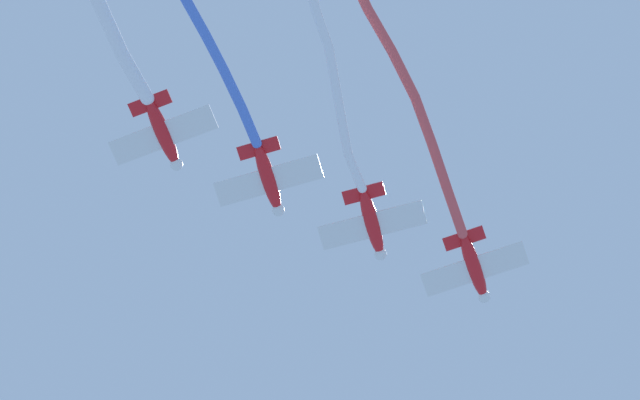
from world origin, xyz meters
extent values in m
ellipsoid|color=red|center=(3.25, -2.12, 84.61)|extent=(4.12, 4.55, 1.04)
sphere|color=white|center=(4.84, -0.27, 84.61)|extent=(1.25, 1.25, 0.89)
ellipsoid|color=black|center=(3.67, -1.64, 85.00)|extent=(1.36, 1.42, 0.56)
cube|color=white|center=(3.36, -1.99, 84.47)|extent=(6.76, 6.16, 0.14)
cube|color=red|center=(1.85, -3.74, 84.70)|extent=(2.83, 2.63, 0.12)
cube|color=white|center=(1.92, -3.67, 85.25)|extent=(0.86, 0.97, 1.44)
cylinder|color=#DB4C4C|center=(0.45, -5.38, 84.82)|extent=(2.95, 3.11, 1.33)
cylinder|color=#DB4C4C|center=(-1.71, -7.89, 85.46)|extent=(2.76, 2.85, 1.58)
cylinder|color=#DB4C4C|center=(-3.79, -10.27, 86.06)|extent=(2.76, 2.84, 1.21)
cylinder|color=#DB4C4C|center=(-6.17, -12.62, 86.60)|extent=(3.24, 2.85, 1.45)
cylinder|color=#DB4C4C|center=(-8.77, -14.78, 87.17)|extent=(3.10, 2.57, 1.22)
sphere|color=#DB4C4C|center=(1.59, -4.05, 84.55)|extent=(0.69, 0.69, 0.69)
sphere|color=#DB4C4C|center=(-0.70, -6.70, 85.09)|extent=(0.69, 0.69, 0.69)
sphere|color=#DB4C4C|center=(-2.73, -9.08, 85.84)|extent=(0.69, 0.69, 0.69)
sphere|color=#DB4C4C|center=(-4.86, -11.46, 86.27)|extent=(0.69, 0.69, 0.69)
sphere|color=#DB4C4C|center=(-7.49, -13.77, 86.94)|extent=(0.69, 0.69, 0.69)
sphere|color=#DB4C4C|center=(-10.05, -15.79, 87.40)|extent=(0.69, 0.69, 0.69)
ellipsoid|color=red|center=(-4.53, -2.50, 84.86)|extent=(3.87, 4.73, 1.04)
sphere|color=white|center=(-3.09, -0.54, 84.86)|extent=(1.24, 1.24, 0.89)
ellipsoid|color=black|center=(-4.15, -1.98, 85.25)|extent=(1.32, 1.44, 0.56)
cube|color=white|center=(-4.43, -2.36, 84.72)|extent=(7.00, 5.81, 0.14)
cube|color=red|center=(-5.81, -4.22, 84.95)|extent=(2.91, 2.51, 0.12)
cube|color=white|center=(-5.75, -4.14, 85.50)|extent=(0.80, 1.02, 1.44)
cylinder|color=white|center=(-6.93, -5.49, 84.82)|extent=(2.24, 2.32, 0.68)
cylinder|color=white|center=(-8.42, -7.43, 84.72)|extent=(1.87, 2.34, 0.96)
cylinder|color=white|center=(-9.68, -9.50, 84.77)|extent=(1.98, 2.48, 1.08)
cylinder|color=white|center=(-11.02, -11.71, 84.89)|extent=(1.95, 2.60, 0.77)
cylinder|color=white|center=(-12.53, -13.80, 85.03)|extent=(2.27, 2.34, 1.11)
sphere|color=white|center=(-6.05, -4.55, 84.80)|extent=(0.64, 0.64, 0.64)
sphere|color=white|center=(-7.81, -6.43, 84.84)|extent=(0.64, 0.64, 0.64)
sphere|color=white|center=(-9.03, -8.43, 84.61)|extent=(0.64, 0.64, 0.64)
sphere|color=white|center=(-10.34, -10.57, 84.94)|extent=(0.64, 0.64, 0.64)
sphere|color=white|center=(-11.70, -12.84, 84.84)|extent=(0.64, 0.64, 0.64)
sphere|color=white|center=(-13.36, -14.76, 85.22)|extent=(0.64, 0.64, 0.64)
ellipsoid|color=red|center=(-12.32, -2.88, 85.11)|extent=(3.93, 4.69, 1.04)
sphere|color=white|center=(-10.84, -0.94, 85.11)|extent=(1.24, 1.24, 0.89)
ellipsoid|color=black|center=(-11.93, -2.37, 85.50)|extent=(1.33, 1.44, 0.56)
cube|color=white|center=(-12.21, -2.74, 84.97)|extent=(6.95, 5.89, 0.14)
cube|color=red|center=(-13.62, -4.58, 85.20)|extent=(2.89, 2.54, 0.12)
cube|color=white|center=(-13.56, -4.50, 85.75)|extent=(0.82, 1.01, 1.44)
cylinder|color=#4C75DB|center=(-14.73, -5.83, 85.12)|extent=(2.28, 2.33, 0.87)
cylinder|color=#4C75DB|center=(-16.63, -7.77, 85.31)|extent=(2.63, 2.52, 0.98)
cylinder|color=#4C75DB|center=(-18.61, -9.69, 85.27)|extent=(2.46, 2.32, 1.08)
cylinder|color=#4C75DB|center=(-20.65, -11.57, 85.17)|extent=(2.70, 2.45, 0.82)
sphere|color=#4C75DB|center=(-13.87, -4.90, 85.05)|extent=(0.69, 0.69, 0.69)
sphere|color=#4C75DB|center=(-15.59, -6.76, 85.19)|extent=(0.69, 0.69, 0.69)
sphere|color=#4C75DB|center=(-17.67, -8.78, 85.43)|extent=(0.69, 0.69, 0.69)
sphere|color=#4C75DB|center=(-19.54, -10.61, 85.12)|extent=(0.69, 0.69, 0.69)
ellipsoid|color=red|center=(-20.10, -3.25, 85.36)|extent=(4.20, 4.48, 1.04)
sphere|color=white|center=(-18.47, -1.45, 85.36)|extent=(1.25, 1.25, 0.89)
ellipsoid|color=black|center=(-19.68, -2.78, 85.75)|extent=(1.37, 1.41, 0.56)
cube|color=white|center=(-19.99, -3.12, 85.22)|extent=(6.67, 6.27, 0.14)
cube|color=red|center=(-21.54, -4.84, 85.45)|extent=(2.80, 2.67, 0.12)
cube|color=white|center=(-21.47, -4.77, 86.00)|extent=(0.88, 0.95, 1.44)
cylinder|color=white|center=(-23.08, -6.21, 85.50)|extent=(3.28, 2.86, 1.42)
cylinder|color=white|center=(-25.36, -8.40, 85.62)|extent=(2.80, 2.89, 1.13)
sphere|color=white|center=(-21.81, -5.15, 85.30)|extent=(0.95, 0.95, 0.95)
sphere|color=white|center=(-24.35, -7.28, 85.69)|extent=(0.95, 0.95, 0.95)
sphere|color=white|center=(-26.38, -9.52, 85.56)|extent=(0.95, 0.95, 0.95)
camera|label=1|loc=(-18.03, -27.67, 2.27)|focal=71.13mm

